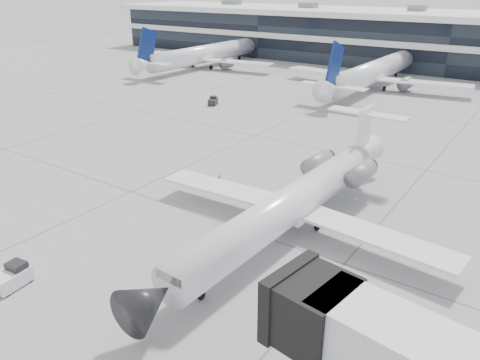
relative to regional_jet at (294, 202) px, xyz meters
The scene contains 8 objects.
ground 5.90m from the regional_jet, 157.28° to the right, with size 220.00×220.00×0.00m, color gray.
terminal 80.11m from the regional_jet, 93.57° to the left, with size 170.00×22.00×10.00m, color black.
bg_jet_left 72.83m from the regional_jet, 133.37° to the left, with size 32.00×40.00×9.60m, color white, non-canonical shape.
bg_jet_center 54.53m from the regional_jet, 103.79° to the left, with size 32.00×40.00×9.60m, color white, non-canonical shape.
regional_jet is the anchor object (origin of this frame).
baggage_tug 19.09m from the regional_jet, 123.87° to the right, with size 1.56×2.35×1.41m.
traffic_cone 11.39m from the regional_jet, 156.12° to the left, with size 0.42×0.42×0.60m.
far_tug 39.16m from the regional_jet, 136.46° to the left, with size 1.86×2.26×1.24m.
Camera 1 is at (19.22, -25.28, 17.12)m, focal length 35.00 mm.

